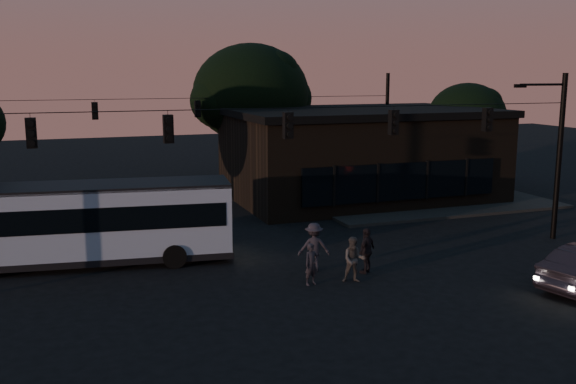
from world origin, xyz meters
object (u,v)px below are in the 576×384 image
object	(u,v)px
pedestrian_c	(367,250)
building	(360,154)
bus	(84,220)
pedestrian_a	(311,264)
pedestrian_b	(354,260)
pedestrian_d	(314,247)

from	to	relation	value
pedestrian_c	building	bearing A→B (deg)	-149.53
bus	pedestrian_a	distance (m)	9.25
pedestrian_a	pedestrian_c	xyz separation A→B (m)	(2.50, 0.57, 0.11)
pedestrian_b	pedestrian_c	bearing A→B (deg)	61.17
pedestrian_a	pedestrian_c	size ratio (longest dim) A/B	0.87
building	pedestrian_a	xyz separation A→B (m)	(-8.94, -14.24, -1.94)
bus	pedestrian_a	size ratio (longest dim) A/B	7.65
building	pedestrian_a	world-z (taller)	building
building	pedestrian_d	distance (m)	15.24
pedestrian_b	pedestrian_c	world-z (taller)	pedestrian_c
building	pedestrian_c	size ratio (longest dim) A/B	8.77
pedestrian_a	pedestrian_c	world-z (taller)	pedestrian_c
bus	pedestrian_c	bearing A→B (deg)	-18.27
building	bus	bearing A→B (deg)	-151.63
pedestrian_a	pedestrian_b	bearing A→B (deg)	-24.82
pedestrian_a	pedestrian_d	bearing A→B (deg)	49.17
pedestrian_c	pedestrian_a	bearing A→B (deg)	-21.38
pedestrian_d	pedestrian_c	bearing A→B (deg)	166.74
pedestrian_a	building	bearing A→B (deg)	42.54
bus	pedestrian_b	size ratio (longest dim) A/B	6.94
bus	pedestrian_d	size ratio (longest dim) A/B	6.23
building	pedestrian_d	xyz separation A→B (m)	(-8.21, -12.72, -1.77)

